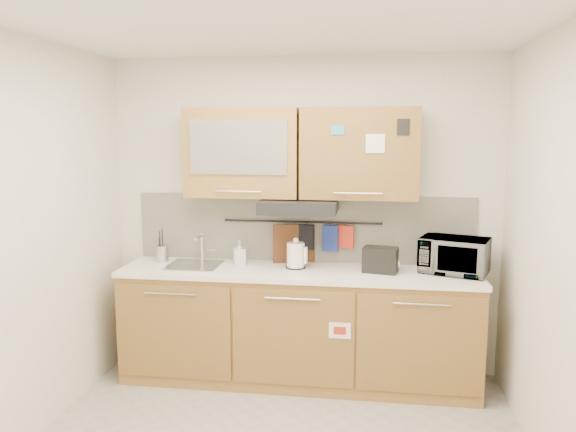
% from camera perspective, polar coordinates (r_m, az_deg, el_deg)
% --- Properties ---
extents(ceiling, '(3.20, 3.20, 0.00)m').
position_cam_1_polar(ceiling, '(3.19, -1.73, 19.47)').
color(ceiling, white).
rests_on(ceiling, wall_back).
extents(wall_back, '(3.20, 0.00, 3.20)m').
position_cam_1_polar(wall_back, '(4.67, 1.51, -0.03)').
color(wall_back, silver).
rests_on(wall_back, ground).
extents(wall_left, '(0.00, 3.00, 3.00)m').
position_cam_1_polar(wall_left, '(3.82, -26.05, -2.83)').
color(wall_left, silver).
rests_on(wall_left, ground).
extents(wall_right, '(0.00, 3.00, 3.00)m').
position_cam_1_polar(wall_right, '(3.34, 26.66, -4.40)').
color(wall_right, silver).
rests_on(wall_right, ground).
extents(base_cabinet, '(2.80, 0.64, 0.88)m').
position_cam_1_polar(base_cabinet, '(4.60, 1.01, -11.70)').
color(base_cabinet, '#AB7A3C').
rests_on(base_cabinet, floor).
extents(countertop, '(2.82, 0.62, 0.04)m').
position_cam_1_polar(countertop, '(4.45, 1.02, -5.72)').
color(countertop, white).
rests_on(countertop, base_cabinet).
extents(backsplash, '(2.80, 0.02, 0.56)m').
position_cam_1_polar(backsplash, '(4.67, 1.49, -1.26)').
color(backsplash, silver).
rests_on(backsplash, countertop).
extents(upper_cabinets, '(1.82, 0.37, 0.70)m').
position_cam_1_polar(upper_cabinets, '(4.45, 1.21, 6.42)').
color(upper_cabinets, '#AB7A3C').
rests_on(upper_cabinets, wall_back).
extents(range_hood, '(0.60, 0.46, 0.10)m').
position_cam_1_polar(range_hood, '(4.41, 1.14, 1.04)').
color(range_hood, black).
rests_on(range_hood, upper_cabinets).
extents(sink, '(0.42, 0.40, 0.26)m').
position_cam_1_polar(sink, '(4.64, -9.45, -4.93)').
color(sink, silver).
rests_on(sink, countertop).
extents(utensil_rail, '(1.30, 0.02, 0.02)m').
position_cam_1_polar(utensil_rail, '(4.63, 1.44, -0.61)').
color(utensil_rail, black).
rests_on(utensil_rail, backsplash).
extents(utensil_crock, '(0.13, 0.13, 0.27)m').
position_cam_1_polar(utensil_crock, '(4.82, -12.68, -3.69)').
color(utensil_crock, '#AEAEB2').
rests_on(utensil_crock, countertop).
extents(kettle, '(0.19, 0.18, 0.25)m').
position_cam_1_polar(kettle, '(4.47, 0.80, -4.09)').
color(kettle, white).
rests_on(kettle, countertop).
extents(toaster, '(0.29, 0.21, 0.20)m').
position_cam_1_polar(toaster, '(4.40, 9.37, -4.39)').
color(toaster, black).
rests_on(toaster, countertop).
extents(microwave, '(0.58, 0.48, 0.27)m').
position_cam_1_polar(microwave, '(4.49, 16.52, -3.87)').
color(microwave, '#999999').
rests_on(microwave, countertop).
extents(soap_bottle, '(0.12, 0.12, 0.20)m').
position_cam_1_polar(soap_bottle, '(4.61, -4.96, -3.73)').
color(soap_bottle, '#999999').
rests_on(soap_bottle, countertop).
extents(cutting_board, '(0.34, 0.13, 0.43)m').
position_cam_1_polar(cutting_board, '(4.66, 0.62, -3.46)').
color(cutting_board, brown).
rests_on(cutting_board, utensil_rail).
extents(oven_mitt, '(0.13, 0.05, 0.21)m').
position_cam_1_polar(oven_mitt, '(4.61, 4.32, -2.26)').
color(oven_mitt, navy).
rests_on(oven_mitt, utensil_rail).
extents(dark_pouch, '(0.13, 0.07, 0.20)m').
position_cam_1_polar(dark_pouch, '(4.63, 1.86, -2.13)').
color(dark_pouch, black).
rests_on(dark_pouch, utensil_rail).
extents(pot_holder, '(0.14, 0.08, 0.18)m').
position_cam_1_polar(pot_holder, '(4.60, 5.83, -2.09)').
color(pot_holder, red).
rests_on(pot_holder, utensil_rail).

